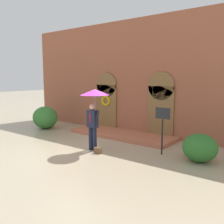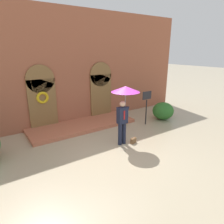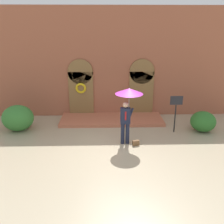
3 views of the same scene
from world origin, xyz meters
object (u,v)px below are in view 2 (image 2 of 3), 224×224
(shrub_right, at_px, (163,111))
(handbag, at_px, (133,141))
(sign_post, at_px, (147,102))
(person_with_umbrella, at_px, (125,98))

(shrub_right, bearing_deg, handbag, -156.90)
(sign_post, bearing_deg, shrub_right, 3.04)
(person_with_umbrella, distance_m, handbag, 1.84)
(person_with_umbrella, height_order, shrub_right, person_with_umbrella)
(sign_post, relative_size, shrub_right, 1.49)
(person_with_umbrella, relative_size, handbag, 8.44)
(person_with_umbrella, bearing_deg, shrub_right, 18.33)
(sign_post, xyz_separation_m, shrub_right, (1.35, 0.07, -0.69))
(person_with_umbrella, height_order, sign_post, person_with_umbrella)
(handbag, height_order, shrub_right, shrub_right)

